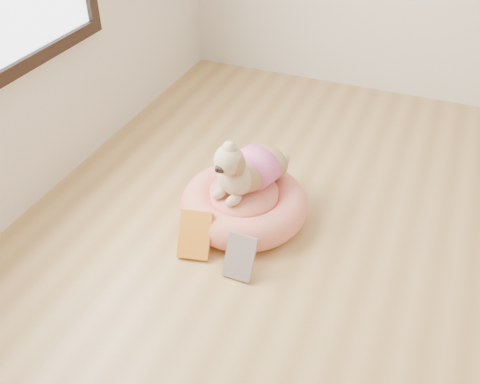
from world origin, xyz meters
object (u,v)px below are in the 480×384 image
at_px(pet_bed, 244,204).
at_px(book_yellow, 195,235).
at_px(book_white, 240,257).
at_px(dog, 247,159).

distance_m(pet_bed, book_yellow, 0.31).
bearing_deg(book_white, dog, 107.89).
distance_m(book_yellow, book_white, 0.23).
relative_size(dog, book_yellow, 1.98).
height_order(pet_bed, dog, dog).
distance_m(pet_bed, dog, 0.23).
bearing_deg(book_yellow, dog, 59.84).
distance_m(dog, book_yellow, 0.40).
bearing_deg(pet_bed, book_white, -70.74).
relative_size(pet_bed, book_white, 3.16).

